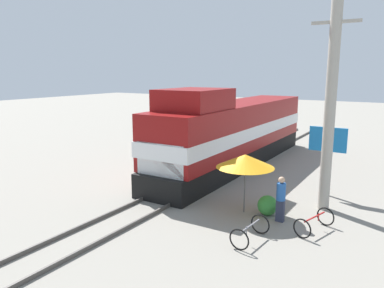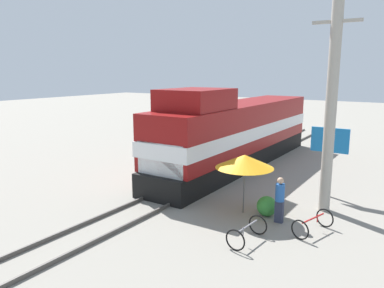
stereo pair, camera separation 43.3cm
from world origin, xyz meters
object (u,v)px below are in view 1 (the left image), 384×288
Objects in this scene: locomotive at (233,133)px; billboard_sign at (327,145)px; vendor_umbrella at (245,161)px; bicycle at (314,222)px; person_bystander at (281,197)px; bicycle_spare at (250,231)px; utility_pole at (330,105)px.

locomotive reaches higher than billboard_sign.
vendor_umbrella is 3.36m from bicycle.
person_bystander is at bearing -99.70° from billboard_sign.
billboard_sign is 1.95× the size of bicycle_spare.
bicycle_spare is at bearing -61.85° from vendor_umbrella.
bicycle is at bearing -84.53° from utility_pole.
bicycle is at bearing -46.67° from locomotive.
locomotive is 9.11× the size of bicycle.
bicycle_spare reaches higher than bicycle.
vendor_umbrella is 3.16m from bicycle_spare.
person_bystander is at bearing -5.93° from vendor_umbrella.
person_bystander is at bearing 5.18° from bicycle.
bicycle_spare is at bearing -107.24° from utility_pole.
billboard_sign reaches higher than bicycle.
utility_pole reaches higher than bicycle_spare.
bicycle is at bearing -82.01° from billboard_sign.
bicycle_spare is (-0.99, -6.27, -1.93)m from billboard_sign.
person_bystander is at bearing -52.07° from locomotive.
vendor_umbrella is at bearing 7.80° from bicycle.
locomotive is at bearing 127.93° from person_bystander.
bicycle is 1.09× the size of bicycle_spare.
utility_pole is 5.24× the size of bicycle_spare.
utility_pole is 4.79× the size of bicycle.
billboard_sign is at bearing 80.30° from person_bystander.
bicycle is (0.61, -4.36, -1.94)m from billboard_sign.
utility_pole is (6.20, -4.34, 2.20)m from locomotive.
billboard_sign is at bearing 101.28° from utility_pole.
locomotive is 7.88m from utility_pole.
locomotive is at bearing 119.25° from vendor_umbrella.
person_bystander is 1.46m from bicycle.
utility_pole is 6.01m from bicycle_spare.
vendor_umbrella is (-2.61, -2.07, -2.12)m from utility_pole.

